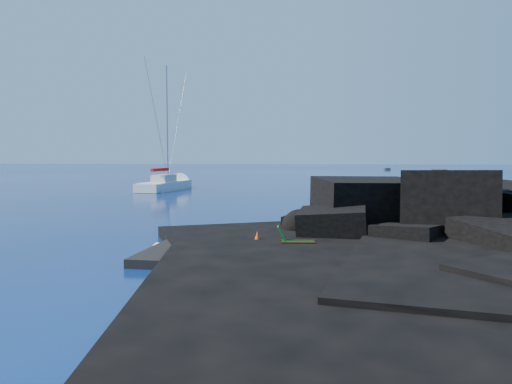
% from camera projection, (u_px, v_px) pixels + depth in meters
% --- Properties ---
extents(ground, '(400.00, 400.00, 0.00)m').
position_uv_depth(ground, '(142.00, 257.00, 20.41)').
color(ground, '#030536').
rests_on(ground, ground).
extents(headland, '(24.00, 24.00, 3.60)m').
position_uv_depth(headland, '(445.00, 248.00, 22.41)').
color(headland, black).
rests_on(headland, ground).
extents(beach, '(9.08, 6.86, 0.70)m').
position_uv_depth(beach, '(252.00, 257.00, 20.57)').
color(beach, black).
rests_on(beach, ground).
extents(surf_foam, '(10.00, 8.00, 0.06)m').
position_uv_depth(surf_foam, '(269.00, 239.00, 25.00)').
color(surf_foam, white).
rests_on(surf_foam, ground).
extents(sailboat, '(5.24, 14.43, 14.82)m').
position_uv_depth(sailboat, '(166.00, 190.00, 59.46)').
color(sailboat, white).
rests_on(sailboat, ground).
extents(deck_chair, '(1.53, 0.71, 1.04)m').
position_uv_depth(deck_chair, '(298.00, 237.00, 20.32)').
color(deck_chair, '#16641D').
rests_on(deck_chair, beach).
extents(towel, '(1.82, 1.06, 0.05)m').
position_uv_depth(towel, '(305.00, 255.00, 19.02)').
color(towel, white).
rests_on(towel, beach).
extents(sunbather, '(1.68, 0.66, 0.23)m').
position_uv_depth(sunbather, '(305.00, 252.00, 19.01)').
color(sunbather, tan).
rests_on(sunbather, towel).
extents(marker_cone, '(0.45, 0.45, 0.63)m').
position_uv_depth(marker_cone, '(257.00, 238.00, 21.15)').
color(marker_cone, '#EA460C').
rests_on(marker_cone, beach).
extents(distant_boat_a, '(1.76, 4.55, 0.59)m').
position_uv_depth(distant_boat_a, '(387.00, 170.00, 136.38)').
color(distant_boat_a, '#29292E').
rests_on(distant_boat_a, ground).
extents(distant_boat_b, '(2.81, 4.26, 0.55)m').
position_uv_depth(distant_boat_b, '(439.00, 172.00, 124.08)').
color(distant_boat_b, black).
rests_on(distant_boat_b, ground).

